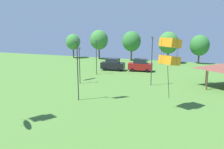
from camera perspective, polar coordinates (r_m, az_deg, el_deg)
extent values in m
pyramid|color=blue|center=(36.06, 21.16, 9.55)|extent=(1.80, 2.25, 0.03)
cube|color=orange|center=(24.72, 13.86, 7.39)|extent=(2.26, 2.29, 1.11)
cube|color=orange|center=(24.92, 13.66, 3.36)|extent=(2.26, 2.29, 1.11)
cylinder|color=black|center=(24.15, 11.77, 5.29)|extent=(0.02, 0.02, 2.64)
cylinder|color=black|center=(23.98, 15.37, 5.06)|extent=(0.02, 0.02, 2.64)
cylinder|color=black|center=(25.64, 12.26, 5.65)|extent=(0.02, 0.02, 2.64)
cylinder|color=black|center=(25.49, 15.65, 5.44)|extent=(0.02, 0.02, 2.64)
cylinder|color=black|center=(25.37, 13.40, -1.85)|extent=(0.33, 0.49, 3.52)
cube|color=black|center=(45.98, 0.17, 2.16)|extent=(4.63, 2.12, 1.20)
cube|color=#1E232D|center=(45.82, 0.18, 3.42)|extent=(2.59, 1.83, 0.84)
cylinder|color=black|center=(44.88, 1.58, 1.13)|extent=(0.65, 0.26, 0.64)
cylinder|color=black|center=(46.60, 2.13, 1.54)|extent=(0.65, 0.26, 0.64)
cylinder|color=black|center=(45.63, -1.82, 1.32)|extent=(0.65, 0.26, 0.64)
cylinder|color=black|center=(47.33, -1.16, 1.71)|extent=(0.65, 0.26, 0.64)
cube|color=maroon|center=(45.32, 6.82, 1.95)|extent=(4.62, 2.21, 1.22)
cube|color=#1E232D|center=(45.15, 6.85, 3.24)|extent=(2.60, 1.88, 0.86)
cylinder|color=black|center=(44.40, 8.41, 0.88)|extent=(0.66, 0.28, 0.64)
cylinder|color=black|center=(46.15, 8.65, 1.31)|extent=(0.66, 0.28, 0.64)
cylinder|color=black|center=(44.76, 4.89, 1.06)|extent=(0.66, 0.28, 0.64)
cylinder|color=black|center=(46.50, 5.26, 1.48)|extent=(0.66, 0.28, 0.64)
cylinder|color=brown|center=(34.86, 21.89, -1.34)|extent=(0.20, 0.20, 2.60)
cylinder|color=brown|center=(38.71, 21.72, -0.05)|extent=(0.20, 0.20, 2.60)
cylinder|color=#2D2D33|center=(41.94, -3.78, 3.98)|extent=(0.12, 0.12, 5.91)
cube|color=#4C4C51|center=(41.62, -3.84, 8.17)|extent=(0.36, 0.20, 0.24)
cylinder|color=#2D2D33|center=(34.69, 9.52, 2.92)|extent=(0.12, 0.12, 6.87)
cube|color=#4C4C51|center=(34.31, 9.73, 8.78)|extent=(0.36, 0.20, 0.24)
cylinder|color=#2D2D33|center=(27.76, -8.25, 0.76)|extent=(0.12, 0.12, 6.97)
cube|color=#4C4C51|center=(27.28, -8.48, 8.20)|extent=(0.36, 0.20, 0.24)
cylinder|color=#2D2D33|center=(35.81, -7.80, 1.94)|extent=(0.12, 0.12, 5.25)
cube|color=#4C4C51|center=(35.43, -7.93, 6.31)|extent=(0.36, 0.20, 0.24)
cylinder|color=brown|center=(63.33, -9.25, 5.24)|extent=(0.36, 0.36, 2.86)
ellipsoid|color=#3D7F38|center=(63.06, -9.34, 7.77)|extent=(3.68, 3.68, 4.05)
cylinder|color=brown|center=(60.93, -3.10, 5.26)|extent=(0.36, 0.36, 3.18)
ellipsoid|color=#3D7F38|center=(60.62, -3.13, 8.34)|extent=(4.51, 4.51, 4.96)
cylinder|color=brown|center=(58.40, 4.67, 4.86)|extent=(0.36, 0.36, 3.02)
ellipsoid|color=#337533|center=(58.08, 4.73, 7.97)|extent=(4.46, 4.46, 4.90)
cylinder|color=brown|center=(55.73, 13.28, 4.20)|extent=(0.36, 0.36, 2.98)
ellipsoid|color=#3D7F38|center=(55.39, 13.44, 7.45)|extent=(4.49, 4.49, 4.94)
cylinder|color=brown|center=(57.52, 20.12, 3.79)|extent=(0.36, 0.36, 2.51)
ellipsoid|color=#337533|center=(57.21, 20.33, 6.61)|extent=(4.26, 4.26, 4.69)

